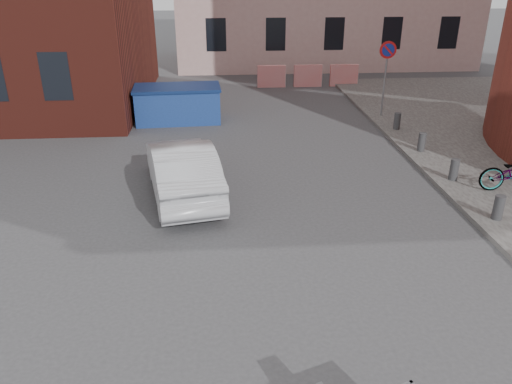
{
  "coord_description": "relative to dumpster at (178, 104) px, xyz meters",
  "views": [
    {
      "loc": [
        0.07,
        -8.03,
        5.13
      ],
      "look_at": [
        0.73,
        0.84,
        1.1
      ],
      "focal_mm": 35.0,
      "sensor_mm": 36.0,
      "label": 1
    }
  ],
  "objects": [
    {
      "name": "dumpster",
      "position": [
        0.0,
        0.0,
        0.0
      ],
      "size": [
        3.12,
        1.75,
        1.27
      ],
      "rotation": [
        0.0,
        0.0,
        0.06
      ],
      "color": "navy",
      "rests_on": "ground"
    },
    {
      "name": "bollards",
      "position": [
        7.42,
        -6.29,
        -0.25
      ],
      "size": [
        0.22,
        9.02,
        0.55
      ],
      "color": "#3A3A3D",
      "rests_on": "sidewalk"
    },
    {
      "name": "ground",
      "position": [
        1.42,
        -9.69,
        -0.64
      ],
      "size": [
        120.0,
        120.0,
        0.0
      ],
      "primitive_type": "plane",
      "color": "#38383A",
      "rests_on": "ground"
    },
    {
      "name": "silver_car",
      "position": [
        0.54,
        -6.44,
        0.04
      ],
      "size": [
        2.22,
        4.34,
        1.36
      ],
      "primitive_type": "imported",
      "rotation": [
        0.0,
        0.0,
        3.34
      ],
      "color": "silver",
      "rests_on": "ground"
    },
    {
      "name": "no_parking_sign",
      "position": [
        7.42,
        -0.2,
        1.37
      ],
      "size": [
        0.6,
        0.09,
        2.65
      ],
      "color": "gray",
      "rests_on": "sidewalk"
    },
    {
      "name": "barriers",
      "position": [
        5.62,
        5.31,
        -0.14
      ],
      "size": [
        4.7,
        0.18,
        1.0
      ],
      "color": "red",
      "rests_on": "ground"
    }
  ]
}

